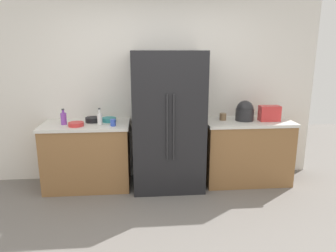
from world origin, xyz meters
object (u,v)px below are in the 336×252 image
at_px(bottle_b, 64,118).
at_px(cup_b, 223,117).
at_px(toaster, 269,113).
at_px(bowl_b, 109,120).
at_px(cup_a, 274,115).
at_px(bottle_a, 100,118).
at_px(rice_cooker, 245,111).
at_px(cup_c, 262,115).
at_px(bowl_a, 93,120).
at_px(cup_d, 113,123).
at_px(bowl_c, 76,124).
at_px(refrigerator, 168,121).

bearing_deg(bottle_b, cup_b, 2.04).
xyz_separation_m(toaster, bowl_b, (-2.20, 0.14, -0.08)).
bearing_deg(bowl_b, cup_b, -1.40).
bearing_deg(toaster, bowl_b, 176.40).
bearing_deg(cup_a, bottle_a, -175.28).
distance_m(rice_cooker, cup_c, 0.37).
bearing_deg(toaster, bowl_a, 176.77).
relative_size(toaster, bowl_a, 1.40).
bearing_deg(cup_d, bowl_c, 176.37).
relative_size(bottle_b, cup_d, 2.38).
relative_size(cup_a, bowl_b, 0.41).
distance_m(toaster, bottle_a, 2.31).
height_order(cup_a, cup_c, cup_a).
bearing_deg(refrigerator, bottle_b, 178.69).
bearing_deg(bottle_b, cup_d, -11.61).
xyz_separation_m(rice_cooker, bottle_a, (-1.98, -0.07, -0.04)).
bearing_deg(bottle_b, rice_cooker, 0.79).
bearing_deg(cup_c, bottle_b, -175.87).
height_order(bottle_a, bowl_a, bottle_a).
relative_size(refrigerator, toaster, 6.63).
distance_m(rice_cooker, bottle_a, 1.98).
relative_size(bottle_b, cup_a, 2.68).
relative_size(cup_a, cup_b, 0.81).
bearing_deg(bowl_a, bottle_a, -53.23).
bearing_deg(bowl_a, rice_cooker, -2.18).
xyz_separation_m(rice_cooker, bowl_a, (-2.09, 0.08, -0.09)).
distance_m(toaster, rice_cooker, 0.34).
relative_size(refrigerator, cup_d, 20.91).
distance_m(bottle_a, bowl_c, 0.31).
xyz_separation_m(refrigerator, cup_b, (0.78, 0.11, 0.02)).
xyz_separation_m(rice_cooker, cup_d, (-1.80, -0.17, -0.08)).
height_order(toaster, cup_d, toaster).
bearing_deg(bowl_a, cup_d, -40.09).
distance_m(rice_cooker, bowl_c, 2.28).
relative_size(rice_cooker, bowl_b, 1.46).
xyz_separation_m(cup_a, bowl_c, (-2.76, -0.27, -0.01)).
height_order(toaster, cup_c, toaster).
height_order(refrigerator, rice_cooker, refrigerator).
xyz_separation_m(rice_cooker, bowl_c, (-2.27, -0.14, -0.10)).
xyz_separation_m(refrigerator, cup_c, (1.40, 0.23, 0.01)).
height_order(rice_cooker, cup_b, rice_cooker).
distance_m(refrigerator, bottle_a, 0.90).
height_order(bottle_b, cup_d, bottle_b).
relative_size(bottle_a, bowl_a, 1.10).
bearing_deg(refrigerator, bottle_a, -179.45).
height_order(rice_cooker, cup_a, rice_cooker).
bearing_deg(toaster, cup_a, 50.11).
distance_m(cup_d, bowl_b, 0.26).
height_order(cup_d, bowl_b, cup_d).
bearing_deg(bowl_b, cup_d, -73.08).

